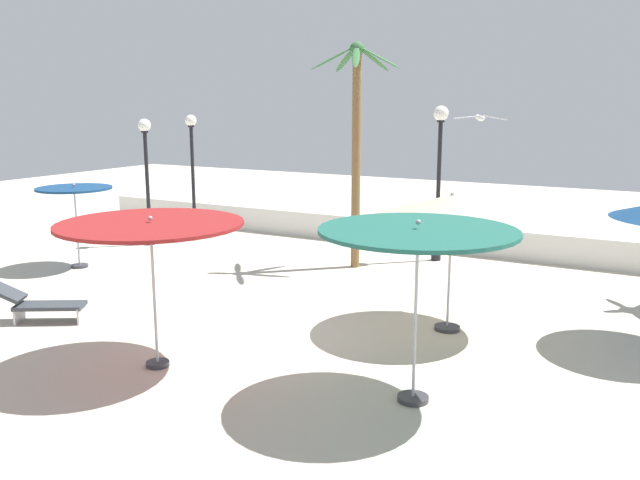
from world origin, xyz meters
TOP-DOWN VIEW (x-y plane):
  - ground_plane at (0.00, 0.00)m, footprint 56.00×56.00m
  - boundary_wall at (0.00, 9.63)m, footprint 25.20×0.30m
  - patio_umbrella_1 at (-7.35, 2.75)m, footprint 2.02×2.02m
  - patio_umbrella_2 at (-0.49, -1.63)m, footprint 3.13×3.13m
  - patio_umbrella_3 at (3.34, 2.66)m, footprint 3.14×3.14m
  - patio_umbrella_4 at (3.93, -0.78)m, footprint 2.96×2.96m
  - palm_tree_0 at (-0.63, 6.55)m, footprint 2.36×2.35m
  - lamp_post_0 at (-7.63, 8.12)m, footprint 0.39×0.39m
  - lamp_post_1 at (-7.75, 6.01)m, footprint 0.40×0.40m
  - lamp_post_2 at (1.10, 8.40)m, footprint 0.43×0.43m
  - lounge_chair_0 at (-4.32, -1.00)m, footprint 1.88×1.42m
  - seagull_0 at (3.30, 4.51)m, footprint 1.01×0.90m

SIDE VIEW (x-z plane):
  - ground_plane at x=0.00m, z-range 0.00..0.00m
  - lounge_chair_0 at x=-4.32m, z-range -0.01..0.81m
  - boundary_wall at x=0.00m, z-range 0.00..0.85m
  - patio_umbrella_1 at x=-7.35m, z-range 0.88..3.24m
  - patio_umbrella_2 at x=-0.49m, z-range 1.13..3.79m
  - patio_umbrella_3 at x=3.34m, z-range 1.12..3.93m
  - patio_umbrella_4 at x=3.93m, z-range 1.15..4.00m
  - lamp_post_0 at x=-7.63m, z-range 0.55..4.67m
  - lamp_post_1 at x=-7.75m, z-range 0.61..4.64m
  - lamp_post_2 at x=1.10m, z-range 0.76..5.21m
  - palm_tree_0 at x=-0.63m, z-range 0.69..6.79m
  - seagull_0 at x=3.30m, z-range 4.13..4.28m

